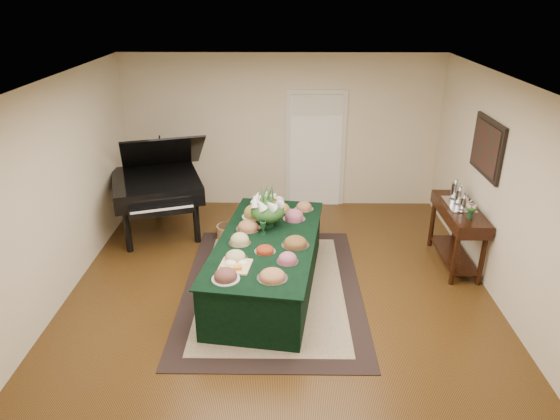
{
  "coord_description": "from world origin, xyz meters",
  "views": [
    {
      "loc": [
        0.07,
        -5.56,
        3.65
      ],
      "look_at": [
        0.0,
        0.3,
        1.05
      ],
      "focal_mm": 32.0,
      "sensor_mm": 36.0,
      "label": 1
    }
  ],
  "objects_px": {
    "grand_piano": "(157,185)",
    "mahogany_sideboard": "(459,220)",
    "floral_centerpiece": "(267,207)",
    "buffet_table": "(268,263)"
  },
  "relations": [
    {
      "from": "buffet_table",
      "to": "floral_centerpiece",
      "type": "height_order",
      "value": "floral_centerpiece"
    },
    {
      "from": "grand_piano",
      "to": "mahogany_sideboard",
      "type": "distance_m",
      "value": 4.57
    },
    {
      "from": "mahogany_sideboard",
      "to": "floral_centerpiece",
      "type": "bearing_deg",
      "value": -174.06
    },
    {
      "from": "floral_centerpiece",
      "to": "mahogany_sideboard",
      "type": "distance_m",
      "value": 2.7
    },
    {
      "from": "grand_piano",
      "to": "mahogany_sideboard",
      "type": "height_order",
      "value": "grand_piano"
    },
    {
      "from": "buffet_table",
      "to": "floral_centerpiece",
      "type": "bearing_deg",
      "value": 91.27
    },
    {
      "from": "floral_centerpiece",
      "to": "grand_piano",
      "type": "height_order",
      "value": "grand_piano"
    },
    {
      "from": "buffet_table",
      "to": "floral_centerpiece",
      "type": "xyz_separation_m",
      "value": [
        -0.01,
        0.39,
        0.64
      ]
    },
    {
      "from": "buffet_table",
      "to": "grand_piano",
      "type": "xyz_separation_m",
      "value": [
        -1.8,
        1.66,
        0.45
      ]
    },
    {
      "from": "grand_piano",
      "to": "mahogany_sideboard",
      "type": "xyz_separation_m",
      "value": [
        4.46,
        -0.99,
        -0.12
      ]
    }
  ]
}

